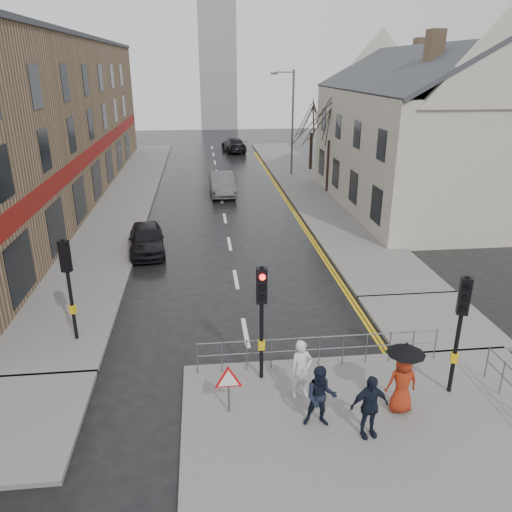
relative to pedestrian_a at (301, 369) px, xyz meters
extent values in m
plane|color=black|center=(-1.14, 0.76, -0.96)|extent=(120.00, 120.00, 0.00)
cube|color=#605E5B|center=(1.86, -2.74, -0.89)|extent=(10.00, 9.00, 0.14)
cube|color=#605E5B|center=(-7.64, 23.76, -0.89)|extent=(4.00, 44.00, 0.14)
cube|color=#605E5B|center=(5.36, 25.76, -0.89)|extent=(4.00, 40.00, 0.14)
cube|color=#605E5B|center=(5.36, 3.76, -0.89)|extent=(4.00, 4.20, 0.14)
cube|color=#605E5B|center=(-7.64, -0.24, -0.89)|extent=(4.00, 4.20, 0.14)
cube|color=#8C6D50|center=(-13.14, 22.76, 4.04)|extent=(8.00, 42.00, 10.00)
cube|color=#AFA998|center=(10.86, 18.76, 2.54)|extent=(9.00, 16.00, 7.00)
cube|color=#8C6D50|center=(9.36, 14.76, 8.24)|extent=(0.70, 0.90, 1.80)
cube|color=#8C6D50|center=(12.06, 22.76, 8.24)|extent=(0.70, 0.90, 1.80)
cube|color=gray|center=(0.36, 62.76, 8.04)|extent=(5.00, 5.00, 18.00)
cylinder|color=black|center=(-0.94, 0.96, 0.88)|extent=(0.11, 0.11, 3.40)
cube|color=black|center=(-0.94, 0.96, 2.03)|extent=(0.28, 0.22, 1.00)
cylinder|color=#FF0C07|center=(-0.94, 0.82, 2.33)|extent=(0.16, 0.04, 0.16)
cylinder|color=black|center=(-0.94, 0.82, 2.03)|extent=(0.16, 0.04, 0.16)
cylinder|color=black|center=(-0.94, 0.82, 1.73)|extent=(0.16, 0.04, 0.16)
cube|color=gold|center=(-0.94, 0.96, 0.23)|extent=(0.18, 0.14, 0.28)
cylinder|color=black|center=(4.06, -0.24, 0.88)|extent=(0.11, 0.11, 3.40)
cube|color=black|center=(4.06, -0.24, 2.03)|extent=(0.34, 0.30, 1.00)
cylinder|color=black|center=(4.01, -0.37, 2.33)|extent=(0.16, 0.09, 0.16)
cylinder|color=black|center=(4.01, -0.37, 2.03)|extent=(0.16, 0.09, 0.16)
cylinder|color=black|center=(4.01, -0.37, 1.73)|extent=(0.16, 0.09, 0.16)
cube|color=gold|center=(4.06, -0.24, 0.23)|extent=(0.22, 0.19, 0.28)
cylinder|color=black|center=(-6.64, 3.76, 0.88)|extent=(0.11, 0.11, 3.40)
cube|color=black|center=(-6.64, 3.76, 2.03)|extent=(0.34, 0.30, 1.00)
cylinder|color=black|center=(-6.59, 3.89, 2.33)|extent=(0.16, 0.09, 0.16)
cylinder|color=black|center=(-6.59, 3.89, 2.03)|extent=(0.16, 0.09, 0.16)
cylinder|color=black|center=(-6.59, 3.89, 1.73)|extent=(0.16, 0.09, 0.16)
cube|color=gold|center=(-6.64, 3.76, 0.23)|extent=(0.22, 0.19, 0.28)
cylinder|color=#595B5E|center=(-2.74, 1.36, -0.32)|extent=(0.04, 0.04, 1.00)
cylinder|color=#595B5E|center=(4.36, 1.36, -0.32)|extent=(0.04, 0.04, 1.00)
cylinder|color=#595B5E|center=(0.81, 1.36, 0.13)|extent=(7.10, 0.04, 0.04)
cylinder|color=#595B5E|center=(0.81, 1.36, -0.27)|extent=(7.10, 0.04, 0.04)
cylinder|color=#595B5E|center=(5.36, 0.26, -0.32)|extent=(0.04, 0.04, 1.00)
cylinder|color=#595B5E|center=(-1.94, -0.44, -0.40)|extent=(0.06, 0.06, 0.85)
cylinder|color=red|center=(-1.94, -0.44, 0.13)|extent=(0.80, 0.03, 0.80)
cylinder|color=white|center=(-1.94, -0.46, 0.13)|extent=(0.60, 0.03, 0.60)
cylinder|color=#595B5E|center=(4.86, 28.76, 3.18)|extent=(0.16, 0.16, 8.00)
cylinder|color=#595B5E|center=(4.16, 28.76, 6.98)|extent=(1.40, 0.10, 0.10)
cube|color=#595B5E|center=(3.36, 28.76, 6.88)|extent=(0.50, 0.25, 0.18)
cylinder|color=#30201A|center=(6.36, 22.76, 0.93)|extent=(0.26, 0.26, 3.50)
cylinder|color=#30201A|center=(6.86, 30.76, 0.68)|extent=(0.26, 0.26, 3.00)
imported|color=silver|center=(0.00, 0.00, 0.00)|extent=(0.66, 0.50, 1.64)
imported|color=black|center=(0.24, -1.18, -0.01)|extent=(0.88, 0.73, 1.62)
imported|color=#9A2912|center=(2.41, -0.86, -0.01)|extent=(0.79, 0.51, 1.61)
cylinder|color=black|center=(2.41, -0.86, 0.09)|extent=(0.02, 0.02, 1.81)
cone|color=black|center=(2.41, -0.86, 0.99)|extent=(0.96, 0.96, 0.28)
imported|color=black|center=(1.29, -1.66, 0.00)|extent=(1.00, 0.52, 1.64)
imported|color=black|center=(-5.14, 11.98, -0.28)|extent=(2.05, 4.17, 1.37)
imported|color=#494B4E|center=(-1.02, 23.07, -0.21)|extent=(1.76, 4.64, 1.51)
imported|color=black|center=(1.04, 41.34, -0.26)|extent=(2.56, 5.04, 1.40)
camera|label=1|loc=(-2.41, -10.95, 7.47)|focal=35.00mm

